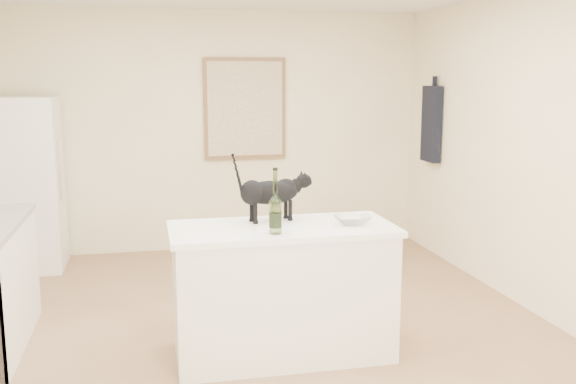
{
  "coord_description": "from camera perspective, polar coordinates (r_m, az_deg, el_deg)",
  "views": [
    {
      "loc": [
        -0.76,
        -4.29,
        1.86
      ],
      "look_at": [
        0.15,
        -0.15,
        1.12
      ],
      "focal_mm": 40.13,
      "sensor_mm": 36.0,
      "label": 1
    }
  ],
  "objects": [
    {
      "name": "floor",
      "position": [
        4.74,
        -2.22,
        -13.21
      ],
      "size": [
        5.5,
        5.5,
        0.0
      ],
      "primitive_type": "plane",
      "color": "#9C7253",
      "rests_on": "ground"
    },
    {
      "name": "wall_front",
      "position": [
        1.81,
        13.31,
        -8.41
      ],
      "size": [
        4.5,
        0.0,
        4.5
      ],
      "primitive_type": "plane",
      "rotation": [
        -1.57,
        0.0,
        0.0
      ],
      "color": "#FFF0C5",
      "rests_on": "ground"
    },
    {
      "name": "glass_bowl",
      "position": [
        4.36,
        5.7,
        -2.48
      ],
      "size": [
        0.25,
        0.25,
        0.06
      ],
      "primitive_type": "imported",
      "rotation": [
        0.0,
        0.0,
        -0.03
      ],
      "color": "white",
      "rests_on": "island_top"
    },
    {
      "name": "wall_right",
      "position": [
        5.27,
        22.54,
        3.04
      ],
      "size": [
        0.0,
        5.5,
        5.5
      ],
      "primitive_type": "plane",
      "rotation": [
        1.57,
        0.0,
        -1.57
      ],
      "color": "#FFF0C5",
      "rests_on": "ground"
    },
    {
      "name": "wall_back",
      "position": [
        7.11,
        -6.25,
        5.32
      ],
      "size": [
        4.5,
        0.0,
        4.5
      ],
      "primitive_type": "plane",
      "rotation": [
        1.57,
        0.0,
        0.0
      ],
      "color": "#FFF0C5",
      "rests_on": "ground"
    },
    {
      "name": "artwork_canvas",
      "position": [
        7.08,
        -3.81,
        7.37
      ],
      "size": [
        0.82,
        0.0,
        1.02
      ],
      "primitive_type": "cube",
      "color": "beige",
      "rests_on": "wall_back"
    },
    {
      "name": "island_base",
      "position": [
        4.42,
        -0.5,
        -8.98
      ],
      "size": [
        1.44,
        0.67,
        0.86
      ],
      "primitive_type": "cube",
      "color": "white",
      "rests_on": "floor"
    },
    {
      "name": "hanging_garment",
      "position": [
        7.01,
        12.58,
        5.9
      ],
      "size": [
        0.08,
        0.34,
        0.8
      ],
      "primitive_type": "cube",
      "color": "black",
      "rests_on": "wall_right"
    },
    {
      "name": "artwork_frame",
      "position": [
        7.1,
        -3.83,
        7.37
      ],
      "size": [
        0.9,
        0.03,
        1.1
      ],
      "primitive_type": "cube",
      "color": "brown",
      "rests_on": "wall_back"
    },
    {
      "name": "fridge",
      "position": [
        6.82,
        -22.29,
        0.64
      ],
      "size": [
        0.68,
        0.68,
        1.7
      ],
      "primitive_type": "cube",
      "color": "white",
      "rests_on": "floor"
    },
    {
      "name": "wine_bottle",
      "position": [
        4.05,
        -1.13,
        -1.16
      ],
      "size": [
        0.1,
        0.1,
        0.37
      ],
      "primitive_type": "cylinder",
      "rotation": [
        0.0,
        0.0,
        0.39
      ],
      "color": "#3B6026",
      "rests_on": "island_top"
    },
    {
      "name": "fridge_paper",
      "position": [
        6.79,
        -19.52,
        3.44
      ],
      "size": [
        0.01,
        0.14,
        0.19
      ],
      "primitive_type": "cube",
      "rotation": [
        0.0,
        0.0,
        0.01
      ],
      "color": "white",
      "rests_on": "fridge"
    },
    {
      "name": "black_cat",
      "position": [
        4.41,
        -1.63,
        -0.31
      ],
      "size": [
        0.53,
        0.25,
        0.36
      ],
      "primitive_type": null,
      "rotation": [
        0.0,
        0.0,
        0.2
      ],
      "color": "black",
      "rests_on": "island_top"
    },
    {
      "name": "island_top",
      "position": [
        4.3,
        -0.51,
        -3.29
      ],
      "size": [
        1.5,
        0.7,
        0.04
      ],
      "primitive_type": "cube",
      "color": "white",
      "rests_on": "island_base"
    }
  ]
}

